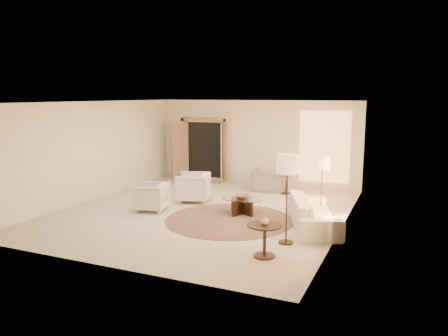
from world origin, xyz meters
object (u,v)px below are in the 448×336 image
at_px(sofa, 314,213).
at_px(side_table, 286,183).
at_px(end_vase, 265,220).
at_px(side_vase, 287,172).
at_px(armchair_right, 151,195).
at_px(bowl, 242,196).
at_px(floor_lamp_far, 288,168).
at_px(coffee_table, 242,204).
at_px(armchair_left, 193,186).
at_px(floor_lamp_near, 322,166).
at_px(accent_chair, 268,177).
at_px(end_table, 265,235).

relative_size(sofa, side_table, 4.36).
height_order(end_vase, side_vase, side_vase).
relative_size(armchair_right, end_vase, 4.81).
xyz_separation_m(side_table, bowl, (-0.42, -2.64, 0.13)).
distance_m(sofa, side_vase, 3.39).
relative_size(bowl, side_vase, 1.36).
bearing_deg(bowl, end_vase, -60.69).
bearing_deg(floor_lamp_far, coffee_table, 133.54).
height_order(sofa, end_vase, end_vase).
bearing_deg(armchair_left, bowl, 51.69).
distance_m(armchair_left, floor_lamp_near, 3.74).
bearing_deg(armchair_right, end_vase, 50.28).
relative_size(sofa, bowl, 6.43).
height_order(accent_chair, end_table, accent_chair).
xyz_separation_m(floor_lamp_near, bowl, (-1.90, -0.44, -0.83)).
xyz_separation_m(armchair_right, accent_chair, (2.07, 3.47, 0.05)).
bearing_deg(bowl, end_table, -60.69).
distance_m(sofa, coffee_table, 1.94).
distance_m(armchair_left, side_vase, 2.93).
bearing_deg(floor_lamp_near, side_table, 123.86).
bearing_deg(side_table, bowl, -99.11).
bearing_deg(coffee_table, bowl, 180.00).
height_order(coffee_table, side_table, side_table).
bearing_deg(accent_chair, coffee_table, 84.34).
height_order(side_table, end_vase, end_vase).
relative_size(accent_chair, side_table, 1.90).
relative_size(accent_chair, side_vase, 3.80).
xyz_separation_m(armchair_right, end_table, (3.74, -1.97, 0.03)).
relative_size(armchair_left, bowl, 2.47).
xyz_separation_m(accent_chair, side_vase, (0.64, -0.20, 0.22)).
relative_size(end_table, side_vase, 2.47).
bearing_deg(armchair_left, floor_lamp_near, 69.11).
bearing_deg(side_vase, armchair_left, -137.66).
distance_m(sofa, side_table, 3.38).
bearing_deg(accent_chair, end_vase, 97.08).
xyz_separation_m(end_table, bowl, (-1.46, 2.60, 0.02)).
bearing_deg(end_vase, accent_chair, 107.16).
distance_m(sofa, accent_chair, 3.87).
xyz_separation_m(sofa, coffee_table, (-1.90, 0.40, -0.09)).
height_order(accent_chair, side_table, accent_chair).
bearing_deg(floor_lamp_near, coffee_table, -167.01).
bearing_deg(armchair_left, armchair_right, -40.00).
distance_m(side_table, side_vase, 0.34).
xyz_separation_m(armchair_right, bowl, (2.28, 0.63, 0.05)).
bearing_deg(end_table, floor_lamp_far, 79.68).
relative_size(armchair_left, floor_lamp_far, 0.49).
bearing_deg(bowl, accent_chair, 94.42).
bearing_deg(floor_lamp_near, bowl, -167.01).
height_order(coffee_table, end_vase, end_vase).
height_order(coffee_table, floor_lamp_near, floor_lamp_near).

